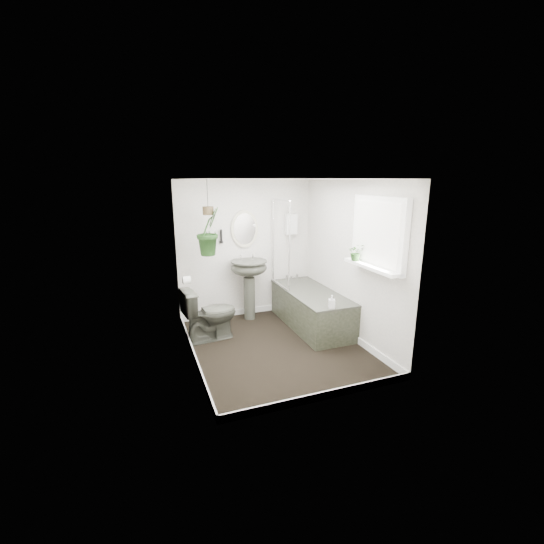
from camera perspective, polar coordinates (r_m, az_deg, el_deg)
name	(u,v)px	position (r m, az deg, el deg)	size (l,w,h in m)	color
floor	(276,347)	(5.26, 0.59, -11.64)	(2.30, 2.80, 0.02)	black
ceiling	(276,178)	(4.74, 0.66, 14.51)	(2.30, 2.80, 0.02)	white
wall_back	(246,249)	(6.18, -4.14, 3.59)	(2.30, 0.02, 2.30)	silver
wall_front	(328,299)	(3.64, 8.72, -4.13)	(2.30, 0.02, 2.30)	silver
wall_left	(188,275)	(4.59, -13.00, -0.48)	(0.02, 2.80, 2.30)	silver
wall_right	(350,261)	(5.39, 12.20, 1.73)	(0.02, 2.80, 2.30)	silver
skirting	(276,343)	(5.24, 0.59, -11.05)	(2.30, 2.80, 0.10)	white
bathtub	(311,309)	(5.87, 6.14, -5.73)	(0.72, 1.72, 0.58)	#383A32
bath_screen	(281,244)	(5.92, 1.39, 4.43)	(0.04, 0.72, 1.40)	silver
shower_box	(291,224)	(6.32, 3.00, 7.53)	(0.20, 0.10, 0.35)	white
oval_mirror	(245,229)	(6.08, -4.31, 6.76)	(0.46, 0.03, 0.62)	beige
wall_sconce	(221,236)	(5.98, -7.96, 5.57)	(0.04, 0.04, 0.22)	black
toilet_roll_holder	(187,280)	(5.33, -13.26, -1.23)	(0.11, 0.11, 0.11)	white
window_recess	(379,233)	(4.70, 16.40, 5.87)	(0.08, 1.00, 0.90)	white
window_sill	(372,267)	(4.73, 15.37, 0.81)	(0.18, 1.00, 0.04)	white
window_blinds	(376,233)	(4.67, 15.95, 5.85)	(0.01, 0.86, 0.76)	white
toilet	(210,313)	(5.41, -9.73, -6.43)	(0.44, 0.78, 0.79)	#383A32
pedestal_sink	(249,290)	(6.09, -3.58, -2.78)	(0.60, 0.51, 1.02)	#383A32
sill_plant	(356,252)	(4.92, 13.05, 3.05)	(0.20, 0.18, 0.23)	black
hanging_plant	(209,231)	(5.51, -9.86, 6.34)	(0.40, 0.32, 0.72)	black
soap_bottle	(332,302)	(5.05, 9.36, -4.61)	(0.08, 0.08, 0.18)	black
hanging_pot	(208,211)	(5.48, -9.99, 9.46)	(0.16, 0.16, 0.12)	#3E311E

